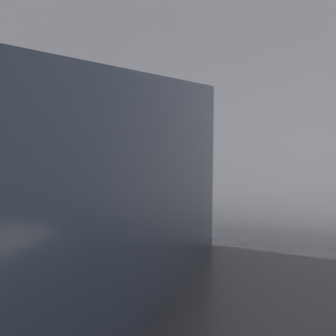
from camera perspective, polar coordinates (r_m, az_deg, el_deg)
name	(u,v)px	position (r m, az deg, el deg)	size (l,w,h in m)	color
sidewalk	(262,304)	(4.07, 11.37, -15.98)	(24.00, 2.80, 0.13)	#ADAAA3
parking_meter	(168,178)	(3.05, 0.00, -1.26)	(0.23, 0.13, 1.48)	slate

